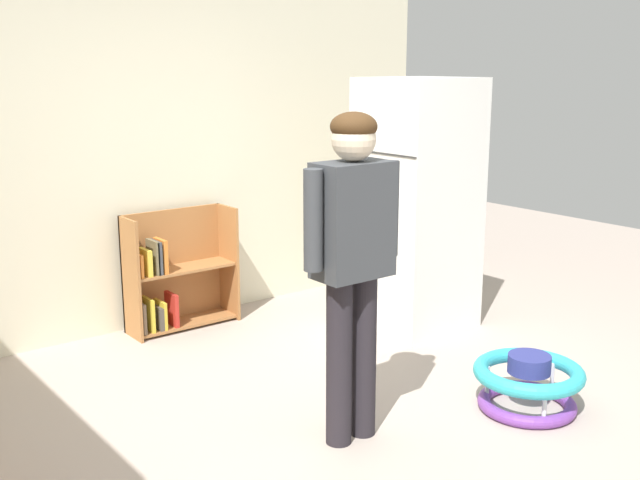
{
  "coord_description": "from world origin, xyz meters",
  "views": [
    {
      "loc": [
        -2.26,
        -2.7,
        1.88
      ],
      "look_at": [
        0.2,
        0.45,
        0.95
      ],
      "focal_mm": 43.17,
      "sensor_mm": 36.0,
      "label": 1
    }
  ],
  "objects_px": {
    "bookshelf": "(173,277)",
    "baby_walker": "(528,383)",
    "refrigerator": "(417,205)",
    "standing_person": "(353,247)"
  },
  "relations": [
    {
      "from": "standing_person",
      "to": "baby_walker",
      "type": "relative_size",
      "value": 2.74
    },
    {
      "from": "bookshelf",
      "to": "baby_walker",
      "type": "xyz_separation_m",
      "value": [
        0.89,
        -2.44,
        -0.21
      ]
    },
    {
      "from": "refrigerator",
      "to": "baby_walker",
      "type": "height_order",
      "value": "refrigerator"
    },
    {
      "from": "bookshelf",
      "to": "standing_person",
      "type": "relative_size",
      "value": 0.51
    },
    {
      "from": "refrigerator",
      "to": "bookshelf",
      "type": "bearing_deg",
      "value": 144.47
    },
    {
      "from": "bookshelf",
      "to": "standing_person",
      "type": "xyz_separation_m",
      "value": [
        -0.09,
        -2.09,
        0.63
      ]
    },
    {
      "from": "bookshelf",
      "to": "standing_person",
      "type": "height_order",
      "value": "standing_person"
    },
    {
      "from": "standing_person",
      "to": "baby_walker",
      "type": "height_order",
      "value": "standing_person"
    },
    {
      "from": "refrigerator",
      "to": "standing_person",
      "type": "bearing_deg",
      "value": -144.63
    },
    {
      "from": "bookshelf",
      "to": "baby_walker",
      "type": "relative_size",
      "value": 1.41
    }
  ]
}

